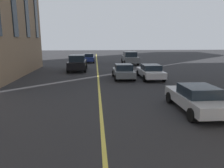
{
  "coord_description": "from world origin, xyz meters",
  "views": [
    {
      "loc": [
        5.89,
        0.24,
        3.64
      ],
      "look_at": [
        15.99,
        -0.56,
        1.49
      ],
      "focal_mm": 33.71,
      "sensor_mm": 36.0,
      "label": 1
    }
  ],
  "objects_px": {
    "car_black_near": "(77,63)",
    "car_grey_trailing": "(123,71)",
    "car_white_mid": "(150,71)",
    "car_silver_far": "(196,98)",
    "car_grey_parked_b": "(130,58)",
    "car_blue_oncoming": "(89,58)"
  },
  "relations": [
    {
      "from": "car_grey_trailing",
      "to": "car_blue_oncoming",
      "type": "height_order",
      "value": "same"
    },
    {
      "from": "car_white_mid",
      "to": "car_grey_trailing",
      "type": "distance_m",
      "value": 2.54
    },
    {
      "from": "car_blue_oncoming",
      "to": "car_silver_far",
      "type": "bearing_deg",
      "value": -165.67
    },
    {
      "from": "car_white_mid",
      "to": "car_blue_oncoming",
      "type": "xyz_separation_m",
      "value": [
        15.26,
        6.24,
        -0.0
      ]
    },
    {
      "from": "car_black_near",
      "to": "car_white_mid",
      "type": "relative_size",
      "value": 1.07
    },
    {
      "from": "car_black_near",
      "to": "car_blue_oncoming",
      "type": "xyz_separation_m",
      "value": [
        9.44,
        -1.01,
        -0.27
      ]
    },
    {
      "from": "car_black_near",
      "to": "car_grey_parked_b",
      "type": "height_order",
      "value": "same"
    },
    {
      "from": "car_silver_far",
      "to": "car_white_mid",
      "type": "bearing_deg",
      "value": 0.0
    },
    {
      "from": "car_white_mid",
      "to": "car_grey_trailing",
      "type": "height_order",
      "value": "car_grey_trailing"
    },
    {
      "from": "car_black_near",
      "to": "car_grey_trailing",
      "type": "height_order",
      "value": "car_black_near"
    },
    {
      "from": "car_silver_far",
      "to": "car_white_mid",
      "type": "relative_size",
      "value": 1.0
    },
    {
      "from": "car_silver_far",
      "to": "car_grey_parked_b",
      "type": "xyz_separation_m",
      "value": [
        21.12,
        0.0,
        0.27
      ]
    },
    {
      "from": "car_white_mid",
      "to": "car_grey_trailing",
      "type": "xyz_separation_m",
      "value": [
        0.3,
        2.52,
        -0.0
      ]
    },
    {
      "from": "car_silver_far",
      "to": "car_grey_trailing",
      "type": "height_order",
      "value": "car_grey_trailing"
    },
    {
      "from": "car_grey_parked_b",
      "to": "car_grey_trailing",
      "type": "xyz_separation_m",
      "value": [
        -11.64,
        2.52,
        -0.27
      ]
    },
    {
      "from": "car_black_near",
      "to": "car_blue_oncoming",
      "type": "height_order",
      "value": "car_black_near"
    },
    {
      "from": "car_grey_parked_b",
      "to": "car_white_mid",
      "type": "bearing_deg",
      "value": -180.0
    },
    {
      "from": "car_white_mid",
      "to": "car_grey_parked_b",
      "type": "xyz_separation_m",
      "value": [
        11.94,
        0.0,
        0.27
      ]
    },
    {
      "from": "car_black_near",
      "to": "car_silver_far",
      "type": "distance_m",
      "value": 16.67
    },
    {
      "from": "car_black_near",
      "to": "car_silver_far",
      "type": "xyz_separation_m",
      "value": [
        -15.0,
        -7.26,
        -0.27
      ]
    },
    {
      "from": "car_grey_parked_b",
      "to": "car_black_near",
      "type": "bearing_deg",
      "value": 130.12
    },
    {
      "from": "car_silver_far",
      "to": "car_blue_oncoming",
      "type": "xyz_separation_m",
      "value": [
        24.44,
        6.24,
        -0.0
      ]
    }
  ]
}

